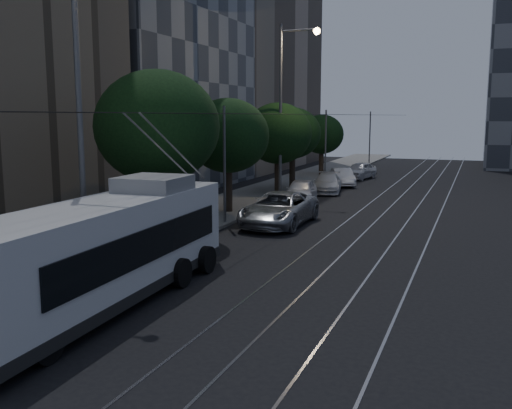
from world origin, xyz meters
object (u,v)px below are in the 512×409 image
at_px(car_white_d, 360,171).
at_px(streetlamp_near, 89,85).
at_px(car_white_b, 327,183).
at_px(streetlamp_far, 287,96).
at_px(car_white_a, 301,191).
at_px(pickup_silver, 279,209).
at_px(trolleybus, 105,251).
at_px(car_white_c, 342,177).

relative_size(car_white_d, streetlamp_near, 0.40).
bearing_deg(car_white_b, streetlamp_far, -124.86).
bearing_deg(car_white_b, car_white_a, -104.16).
relative_size(pickup_silver, streetlamp_near, 0.55).
bearing_deg(trolleybus, streetlamp_near, 129.80).
height_order(car_white_d, streetlamp_far, streetlamp_far).
xyz_separation_m(trolleybus, streetlamp_far, (-2.06, 22.67, 5.14)).
distance_m(trolleybus, car_white_a, 21.34).
distance_m(car_white_d, streetlamp_far, 15.18).
relative_size(trolleybus, pickup_silver, 1.98).
height_order(pickup_silver, car_white_c, pickup_silver).
xyz_separation_m(car_white_a, streetlamp_far, (-1.46, 1.36, 6.02)).
xyz_separation_m(car_white_a, streetlamp_near, (-1.47, -19.04, 5.76)).
distance_m(car_white_b, car_white_d, 9.79).
bearing_deg(car_white_b, car_white_c, 78.35).
relative_size(pickup_silver, streetlamp_far, 0.53).
relative_size(pickup_silver, car_white_d, 1.37).
height_order(car_white_a, streetlamp_far, streetlamp_far).
distance_m(car_white_a, car_white_c, 9.74).
xyz_separation_m(pickup_silver, car_white_a, (-1.21, 7.74, -0.09)).
relative_size(trolleybus, car_white_c, 2.86).
bearing_deg(streetlamp_near, car_white_a, 85.60).
relative_size(pickup_silver, car_white_a, 1.36).
relative_size(car_white_c, streetlamp_far, 0.37).
bearing_deg(streetlamp_near, trolleybus, -47.69).
relative_size(pickup_silver, car_white_b, 1.28).
xyz_separation_m(pickup_silver, car_white_d, (-0.46, 22.86, -0.09)).
bearing_deg(car_white_d, streetlamp_near, -82.33).
height_order(trolleybus, car_white_c, trolleybus).
xyz_separation_m(trolleybus, streetlamp_near, (-2.06, 2.27, 4.87)).
xyz_separation_m(car_white_d, streetlamp_far, (-2.21, -13.76, 6.02)).
bearing_deg(pickup_silver, trolleybus, -92.42).
xyz_separation_m(pickup_silver, streetlamp_far, (-2.67, 9.10, 5.93)).
relative_size(pickup_silver, car_white_c, 1.44).
bearing_deg(car_white_a, streetlamp_far, 127.76).
height_order(trolleybus, car_white_a, trolleybus).
xyz_separation_m(trolleybus, car_white_d, (0.15, 36.43, -0.89)).
relative_size(car_white_c, car_white_d, 0.95).
distance_m(pickup_silver, car_white_d, 22.86).
bearing_deg(car_white_c, car_white_a, -115.74).
xyz_separation_m(trolleybus, car_white_a, (-0.60, 21.31, -0.88)).
bearing_deg(streetlamp_far, streetlamp_near, -90.02).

